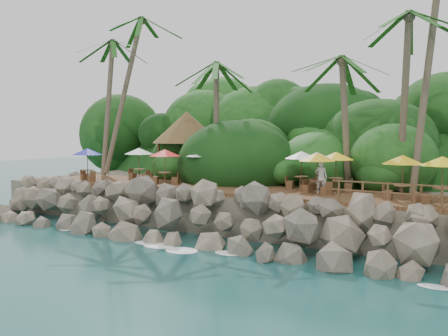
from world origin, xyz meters
The scene contains 12 objects.
ground centered at (0.00, 0.00, 0.00)m, with size 140.00×140.00×0.00m, color #19514F.
land_base centered at (0.00, 16.00, 1.05)m, with size 32.00×25.20×2.10m, color gray.
jungle_hill centered at (0.00, 23.50, 0.00)m, with size 44.80×28.00×15.40m, color #143811.
seawall centered at (0.00, 2.00, 1.15)m, with size 29.00×4.00×2.30m, color gray, non-canonical shape.
terrace centered at (0.00, 6.00, 2.20)m, with size 26.00×5.00×0.20m, color brown.
jungle_foliage centered at (0.00, 15.00, 0.00)m, with size 44.00×16.00×12.00m, color #143811, non-canonical shape.
foam_line centered at (0.00, 0.30, 0.03)m, with size 25.20×0.80×0.06m.
palms centered at (0.34, 8.61, 11.79)m, with size 27.82×6.67×13.01m.
palapa centered at (-5.50, 9.97, 5.79)m, with size 4.87×4.87×4.60m.
dining_clusters centered at (2.10, 6.11, 4.06)m, with size 23.17×4.98×2.12m.
railing centered at (10.40, 3.65, 2.91)m, with size 6.10×0.10×1.00m.
waiter centered at (5.97, 5.81, 3.16)m, with size 0.63×0.41×1.72m, color silver.
Camera 1 is at (15.28, -18.67, 5.51)m, focal length 40.48 mm.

